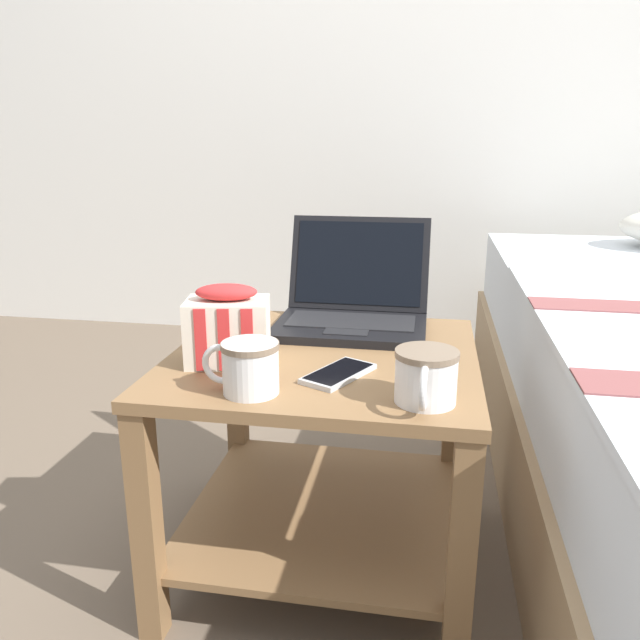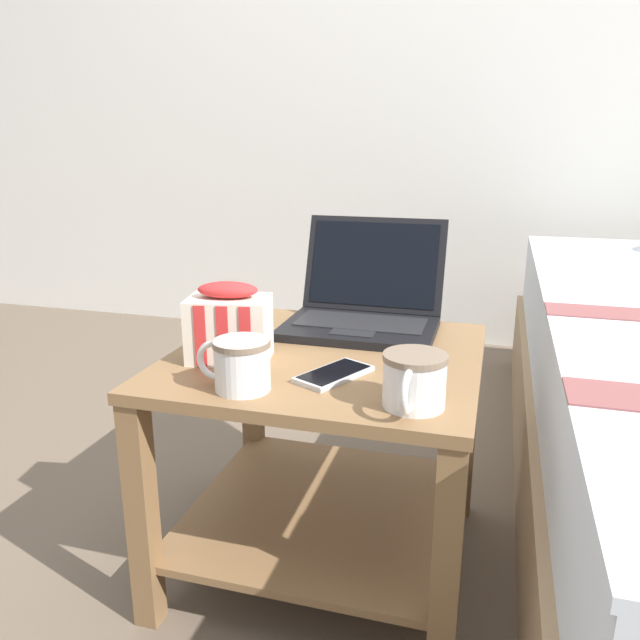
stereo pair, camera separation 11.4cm
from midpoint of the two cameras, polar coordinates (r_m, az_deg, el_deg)
ground_plane at (r=1.43m, az=2.96°, el=-20.98°), size 8.00×8.00×0.00m
back_wall at (r=2.78m, az=11.77°, el=23.84°), size 8.00×0.05×2.50m
bedside_table at (r=1.27m, az=3.16°, el=-10.12°), size 0.59×0.58×0.46m
laptop at (r=1.38m, az=6.45°, el=1.22°), size 0.32×0.31×0.23m
mug_front_left at (r=1.02m, az=-4.12°, el=-3.90°), size 0.13×0.09×0.09m
mug_front_right at (r=0.98m, az=11.96°, el=-5.26°), size 0.10×0.14×0.09m
snack_bag at (r=1.16m, az=-5.54°, el=-0.51°), size 0.16×0.13×0.15m
cell_phone at (r=1.09m, az=4.29°, el=-5.01°), size 0.13×0.16×0.01m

